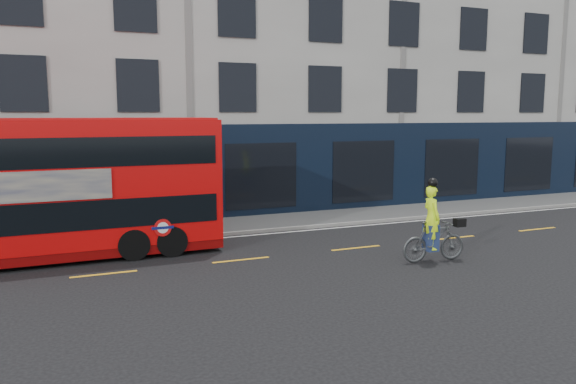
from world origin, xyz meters
TOP-DOWN VIEW (x-y plane):
  - ground at (0.00, 0.00)m, footprint 120.00×120.00m
  - pavement at (0.00, 6.50)m, footprint 60.00×3.00m
  - kerb at (0.00, 5.00)m, footprint 60.00×0.12m
  - building_terrace at (0.00, 12.94)m, footprint 50.00×10.07m
  - road_edge_line at (0.00, 4.70)m, footprint 58.00×0.10m
  - lane_dashes at (0.00, 1.50)m, footprint 58.00×0.12m
  - bus at (-5.50, 3.80)m, footprint 10.72×2.59m
  - cyclist at (5.31, -0.87)m, footprint 2.12×0.76m

SIDE VIEW (x-z plane):
  - ground at x=0.00m, z-range 0.00..0.00m
  - road_edge_line at x=0.00m, z-range 0.00..0.01m
  - lane_dashes at x=0.00m, z-range 0.00..0.01m
  - pavement at x=0.00m, z-range 0.00..0.12m
  - kerb at x=0.00m, z-range 0.00..0.13m
  - cyclist at x=5.31m, z-range -0.43..2.12m
  - bus at x=-5.50m, z-range 0.05..4.36m
  - building_terrace at x=0.00m, z-range -0.01..14.99m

